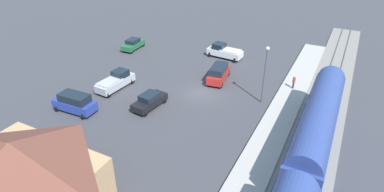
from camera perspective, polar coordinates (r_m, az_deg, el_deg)
The scene contains 12 objects.
ground_plane at distance 39.71m, azimuth 1.84°, elevation 0.58°, with size 200.00×200.00×0.00m, color #424247.
railway_track at distance 36.82m, azimuth 21.94°, elevation -4.19°, with size 4.80×70.00×0.30m.
platform at distance 37.09m, azimuth 15.92°, elevation -2.68°, with size 3.20×46.00×0.30m.
station_building at distance 26.50m, azimuth -28.53°, elevation -12.29°, with size 11.14×8.80×6.01m.
pedestrian_on_platform at distance 41.64m, azimuth 17.79°, elevation 2.52°, with size 0.36×0.36×1.71m.
suv_blue at distance 37.73m, azimuth -20.27°, elevation -1.10°, with size 4.98×2.55×2.22m.
sedan_green at distance 53.78m, azimuth -10.51°, elevation 9.14°, with size 2.06×4.59×1.74m.
pickup_white at distance 49.75m, azimuth 5.80°, elevation 7.97°, with size 5.54×2.82×2.14m.
pickup_silver at distance 41.42m, azimuth -13.48°, elevation 2.62°, with size 2.35×5.53×2.14m.
suv_red at distance 42.26m, azimuth 4.80°, elevation 4.13°, with size 2.57×5.11×2.22m.
sedan_black at distance 36.60m, azimuth -7.61°, elevation -0.83°, with size 2.32×4.68×1.74m.
light_pole_near_platform at distance 36.56m, azimuth 13.00°, elevation 4.92°, with size 0.44×0.44×6.97m.
Camera 1 is at (-14.78, 31.42, 19.28)m, focal length 29.77 mm.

